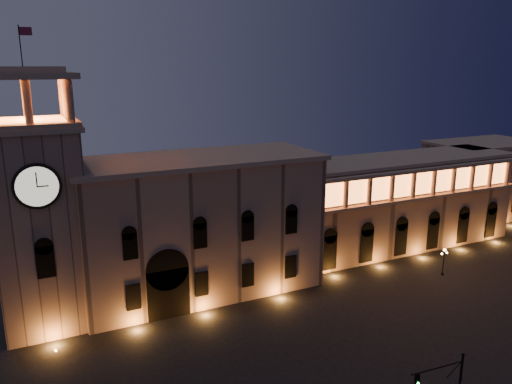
# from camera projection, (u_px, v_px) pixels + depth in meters

# --- Properties ---
(ground) EXTENTS (160.00, 160.00, 0.00)m
(ground) POSITION_uv_depth(u_px,v_px,m) (299.00, 375.00, 47.32)
(ground) COLOR black
(ground) RESTS_ON ground
(government_building) EXTENTS (30.80, 12.80, 17.60)m
(government_building) POSITION_uv_depth(u_px,v_px,m) (199.00, 225.00, 63.46)
(government_building) COLOR #906E5E
(government_building) RESTS_ON ground
(clock_tower) EXTENTS (9.80, 9.80, 32.40)m
(clock_tower) POSITION_uv_depth(u_px,v_px,m) (40.00, 217.00, 54.02)
(clock_tower) COLOR #906E5E
(clock_tower) RESTS_ON ground
(colonnade_wing) EXTENTS (40.60, 11.50, 14.50)m
(colonnade_wing) POSITION_uv_depth(u_px,v_px,m) (397.00, 202.00, 79.79)
(colonnade_wing) COLOR #8A6858
(colonnade_wing) RESTS_ON ground
(secondary_building) EXTENTS (20.00, 12.00, 14.00)m
(secondary_building) POSITION_uv_depth(u_px,v_px,m) (481.00, 180.00, 96.04)
(secondary_building) COLOR #8A6858
(secondary_building) RESTS_ON ground
(street_lamp_near) EXTENTS (1.35, 0.40, 3.89)m
(street_lamp_near) POSITION_uv_depth(u_px,v_px,m) (444.00, 259.00, 69.36)
(street_lamp_near) COLOR black
(street_lamp_near) RESTS_ON ground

